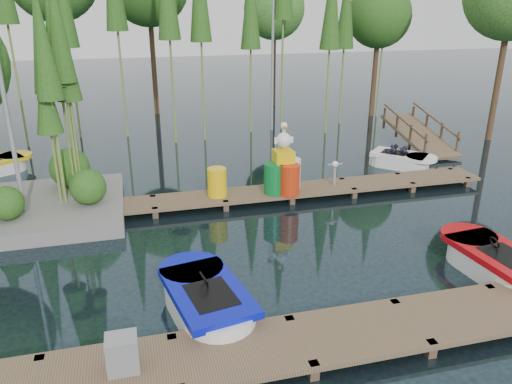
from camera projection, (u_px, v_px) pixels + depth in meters
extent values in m
plane|color=#1C2E35|center=(242.00, 241.00, 12.75)|extent=(90.00, 90.00, 0.00)
cube|color=brown|center=(301.00, 341.00, 8.60)|extent=(18.00, 1.50, 0.10)
cube|color=#503B2B|center=(42.00, 370.00, 8.23)|extent=(0.16, 0.16, 0.50)
cube|color=#503B2B|center=(173.00, 348.00, 8.74)|extent=(0.16, 0.16, 0.50)
cube|color=#503B2B|center=(313.00, 375.00, 8.11)|extent=(0.16, 0.16, 0.50)
cube|color=#503B2B|center=(289.00, 329.00, 9.24)|extent=(0.16, 0.16, 0.50)
cube|color=#503B2B|center=(430.00, 353.00, 8.61)|extent=(0.16, 0.16, 0.50)
cube|color=#503B2B|center=(394.00, 312.00, 9.75)|extent=(0.16, 0.16, 0.50)
cube|color=#503B2B|center=(488.00, 297.00, 10.25)|extent=(0.16, 0.16, 0.50)
cube|color=brown|center=(255.00, 194.00, 15.16)|extent=(15.00, 1.20, 0.10)
cube|color=#503B2B|center=(7.00, 217.00, 14.00)|extent=(0.16, 0.16, 0.50)
cube|color=#503B2B|center=(80.00, 224.00, 13.60)|extent=(0.16, 0.16, 0.50)
cube|color=#503B2B|center=(82.00, 210.00, 14.47)|extent=(0.16, 0.16, 0.50)
cube|color=#503B2B|center=(155.00, 216.00, 14.08)|extent=(0.16, 0.16, 0.50)
cube|color=#503B2B|center=(153.00, 204.00, 14.95)|extent=(0.16, 0.16, 0.50)
cube|color=#503B2B|center=(226.00, 209.00, 14.56)|extent=(0.16, 0.16, 0.50)
cube|color=#503B2B|center=(220.00, 197.00, 15.42)|extent=(0.16, 0.16, 0.50)
cube|color=#503B2B|center=(292.00, 202.00, 15.03)|extent=(0.16, 0.16, 0.50)
cube|color=#503B2B|center=(282.00, 191.00, 15.90)|extent=(0.16, 0.16, 0.50)
cube|color=#503B2B|center=(354.00, 196.00, 15.51)|extent=(0.16, 0.16, 0.50)
cube|color=#503B2B|center=(341.00, 186.00, 16.38)|extent=(0.16, 0.16, 0.50)
cube|color=#503B2B|center=(412.00, 190.00, 15.99)|extent=(0.16, 0.16, 0.50)
cube|color=#503B2B|center=(397.00, 180.00, 16.85)|extent=(0.16, 0.16, 0.50)
cube|color=#503B2B|center=(467.00, 185.00, 16.46)|extent=(0.16, 0.16, 0.50)
cube|color=#503B2B|center=(449.00, 176.00, 17.33)|extent=(0.16, 0.16, 0.50)
cube|color=slate|center=(10.00, 212.00, 13.99)|extent=(6.20, 4.20, 0.42)
sphere|color=#2E5D1D|center=(6.00, 203.00, 12.90)|extent=(0.90, 0.90, 0.90)
sphere|color=#2E5D1D|center=(70.00, 168.00, 15.16)|extent=(1.20, 1.20, 1.20)
sphere|color=#2E5D1D|center=(88.00, 187.00, 13.89)|extent=(1.00, 1.00, 1.00)
cylinder|color=olive|center=(64.00, 107.00, 13.90)|extent=(0.07, 0.07, 5.93)
cone|color=#2E5D1D|center=(53.00, 29.00, 13.16)|extent=(0.70, 0.70, 2.97)
cylinder|color=olive|center=(52.00, 113.00, 13.73)|extent=(0.07, 0.07, 5.66)
cone|color=#2E5D1D|center=(40.00, 38.00, 13.02)|extent=(0.70, 0.70, 2.83)
cylinder|color=olive|center=(73.00, 119.00, 14.10)|extent=(0.07, 0.07, 5.22)
cone|color=#2E5D1D|center=(64.00, 52.00, 13.44)|extent=(0.70, 0.70, 2.61)
cylinder|color=olive|center=(54.00, 121.00, 13.22)|extent=(0.07, 0.07, 5.53)
cone|color=#2E5D1D|center=(43.00, 45.00, 12.53)|extent=(0.70, 0.70, 2.76)
cylinder|color=olive|center=(53.00, 147.00, 13.58)|extent=(0.07, 0.07, 4.01)
cone|color=#2E5D1D|center=(45.00, 96.00, 13.07)|extent=(0.70, 0.70, 2.01)
cylinder|color=olive|center=(68.00, 104.00, 13.80)|extent=(0.07, 0.07, 6.11)
cone|color=#2E5D1D|center=(57.00, 23.00, 13.03)|extent=(0.70, 0.70, 3.05)
cylinder|color=#48311E|center=(500.00, 69.00, 20.89)|extent=(0.26, 0.26, 6.06)
cylinder|color=#48311E|center=(375.00, 67.00, 25.61)|extent=(0.26, 0.26, 5.02)
sphere|color=#2E5D1D|center=(379.00, 16.00, 24.71)|extent=(3.16, 3.16, 3.16)
cylinder|color=#48311E|center=(274.00, 58.00, 28.22)|extent=(0.26, 0.26, 5.31)
sphere|color=#3F792B|center=(274.00, 9.00, 27.27)|extent=(3.34, 3.34, 3.34)
cylinder|color=#48311E|center=(153.00, 52.00, 25.83)|extent=(0.26, 0.26, 6.46)
cylinder|color=#48311E|center=(62.00, 50.00, 24.70)|extent=(0.26, 0.26, 6.85)
cylinder|color=olive|center=(8.00, 26.00, 19.21)|extent=(0.09, 0.09, 9.66)
cylinder|color=olive|center=(69.00, 48.00, 20.96)|extent=(0.09, 0.09, 7.69)
cylinder|color=olive|center=(118.00, 32.00, 20.88)|extent=(0.09, 0.09, 8.99)
cylinder|color=olive|center=(170.00, 41.00, 20.00)|extent=(0.09, 0.09, 8.44)
cylinder|color=olive|center=(201.00, 43.00, 20.45)|extent=(0.09, 0.09, 8.22)
cylinder|color=olive|center=(251.00, 50.00, 21.93)|extent=(0.09, 0.09, 7.41)
cylinder|color=olive|center=(283.00, 21.00, 22.07)|extent=(0.09, 0.09, 9.77)
cylinder|color=olive|center=(329.00, 50.00, 21.76)|extent=(0.09, 0.09, 7.40)
cylinder|color=olive|center=(344.00, 49.00, 23.57)|extent=(0.09, 0.09, 7.14)
cone|color=#2E5D1D|center=(346.00, 4.00, 22.85)|extent=(0.90, 0.90, 3.93)
cylinder|color=olive|center=(384.00, 31.00, 24.81)|extent=(0.09, 0.09, 8.61)
cylinder|color=gray|center=(4.00, 96.00, 12.46)|extent=(0.12, 0.12, 7.00)
cylinder|color=gray|center=(273.00, 54.00, 22.36)|extent=(0.12, 0.12, 7.00)
cube|color=brown|center=(419.00, 135.00, 20.54)|extent=(1.50, 3.94, 0.95)
cube|color=#503B2B|center=(426.00, 146.00, 18.91)|extent=(0.08, 0.08, 0.90)
cube|color=#503B2B|center=(410.00, 136.00, 19.87)|extent=(0.08, 0.08, 0.90)
cube|color=#503B2B|center=(397.00, 127.00, 20.82)|extent=(0.08, 0.08, 0.90)
cube|color=#503B2B|center=(384.00, 118.00, 21.78)|extent=(0.08, 0.08, 0.90)
cube|color=brown|center=(405.00, 122.00, 20.16)|extent=(0.06, 3.54, 0.83)
cube|color=#503B2B|center=(458.00, 143.00, 19.24)|extent=(0.08, 0.08, 0.90)
cube|color=#503B2B|center=(441.00, 133.00, 20.20)|extent=(0.08, 0.08, 0.90)
cube|color=#503B2B|center=(426.00, 125.00, 21.15)|extent=(0.08, 0.08, 0.90)
cube|color=#503B2B|center=(413.00, 117.00, 22.10)|extent=(0.08, 0.08, 0.90)
cube|color=brown|center=(436.00, 120.00, 20.49)|extent=(0.06, 3.54, 0.83)
cube|color=white|center=(208.00, 307.00, 9.63)|extent=(1.52, 1.53, 0.60)
cylinder|color=white|center=(197.00, 290.00, 10.19)|extent=(1.52, 1.52, 0.60)
cylinder|color=white|center=(220.00, 325.00, 9.07)|extent=(1.52, 1.52, 0.60)
cube|color=#0710B1|center=(207.00, 292.00, 9.51)|extent=(1.72, 2.48, 0.15)
cylinder|color=#0710B1|center=(191.00, 269.00, 10.32)|extent=(1.55, 1.55, 0.15)
cube|color=black|center=(211.00, 296.00, 9.31)|extent=(0.99, 1.21, 0.07)
torus|color=black|center=(204.00, 278.00, 9.57)|extent=(0.21, 0.32, 0.29)
cube|color=white|center=(496.00, 266.00, 11.11)|extent=(1.36, 1.37, 0.57)
cylinder|color=white|center=(475.00, 254.00, 11.67)|extent=(1.36, 1.36, 0.57)
cube|color=#B30810|center=(498.00, 254.00, 11.00)|extent=(1.47, 2.28, 0.15)
cylinder|color=#B30810|center=(469.00, 236.00, 11.81)|extent=(1.39, 1.39, 0.15)
cube|color=black|center=(506.00, 256.00, 10.80)|extent=(0.87, 1.10, 0.06)
torus|color=black|center=(495.00, 242.00, 11.06)|extent=(0.18, 0.30, 0.28)
cylinder|color=white|center=(9.00, 165.00, 17.97)|extent=(1.54, 1.54, 0.52)
cylinder|color=yellow|center=(15.00, 156.00, 18.03)|extent=(1.57, 1.57, 0.13)
cube|color=white|center=(399.00, 162.00, 18.36)|extent=(1.54, 1.54, 0.50)
cylinder|color=white|center=(414.00, 164.00, 18.10)|extent=(1.54, 1.54, 0.50)
cylinder|color=white|center=(384.00, 160.00, 18.62)|extent=(1.54, 1.54, 0.50)
cube|color=white|center=(399.00, 155.00, 18.26)|extent=(2.12, 2.13, 0.13)
cylinder|color=white|center=(421.00, 158.00, 17.88)|extent=(1.57, 1.57, 0.13)
cube|color=black|center=(395.00, 153.00, 18.34)|extent=(1.11, 1.11, 0.05)
torus|color=black|center=(404.00, 151.00, 18.13)|extent=(0.27, 0.27, 0.24)
imported|color=#1E1E2D|center=(394.00, 148.00, 18.29)|extent=(0.45, 0.45, 0.82)
imported|color=#1E1E2D|center=(405.00, 149.00, 18.41)|extent=(0.35, 0.35, 0.62)
cube|color=gray|center=(122.00, 353.00, 7.78)|extent=(0.49, 0.42, 0.60)
cylinder|color=yellow|center=(217.00, 182.00, 14.71)|extent=(0.57, 0.57, 0.85)
cylinder|color=#0B6729|center=(274.00, 178.00, 14.91)|extent=(0.62, 0.62, 0.93)
cylinder|color=silver|center=(291.00, 173.00, 15.34)|extent=(0.62, 0.62, 0.93)
cylinder|color=red|center=(289.00, 180.00, 14.82)|extent=(0.62, 0.62, 0.93)
cube|color=yellow|center=(283.00, 156.00, 14.85)|extent=(0.57, 0.57, 0.36)
sphere|color=white|center=(284.00, 140.00, 14.67)|extent=(0.45, 0.45, 0.45)
cylinder|color=white|center=(284.00, 132.00, 14.58)|extent=(0.10, 0.10, 0.31)
sphere|color=white|center=(284.00, 126.00, 14.51)|extent=(0.21, 0.21, 0.21)
cone|color=orange|center=(286.00, 128.00, 14.33)|extent=(0.10, 0.31, 0.10)
cube|color=white|center=(284.00, 140.00, 14.67)|extent=(0.57, 0.06, 0.19)
cylinder|color=gray|center=(334.00, 176.00, 15.63)|extent=(0.10, 0.10, 0.59)
sphere|color=white|center=(335.00, 164.00, 15.49)|extent=(0.20, 0.20, 0.20)
cube|color=gray|center=(335.00, 164.00, 15.49)|extent=(0.49, 0.04, 0.04)
cone|color=orange|center=(337.00, 165.00, 15.39)|extent=(0.04, 0.10, 0.04)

